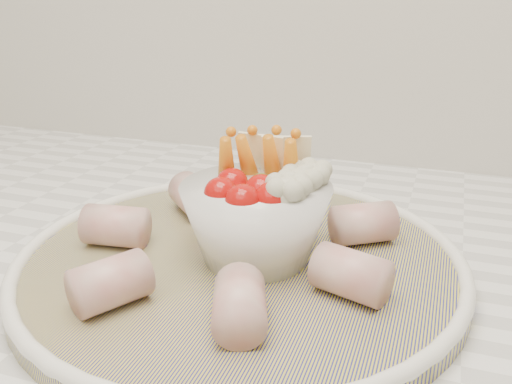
% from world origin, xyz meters
% --- Properties ---
extents(serving_platter, '(0.37, 0.37, 0.02)m').
position_xyz_m(serving_platter, '(0.11, 1.42, 0.93)').
color(serving_platter, navy).
rests_on(serving_platter, kitchen_counter).
extents(veggie_bowl, '(0.12, 0.12, 0.10)m').
position_xyz_m(veggie_bowl, '(0.12, 1.42, 0.97)').
color(veggie_bowl, white).
rests_on(veggie_bowl, serving_platter).
extents(cured_meat_rolls, '(0.27, 0.28, 0.04)m').
position_xyz_m(cured_meat_rolls, '(0.10, 1.42, 0.95)').
color(cured_meat_rolls, '#BD5B56').
rests_on(cured_meat_rolls, serving_platter).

